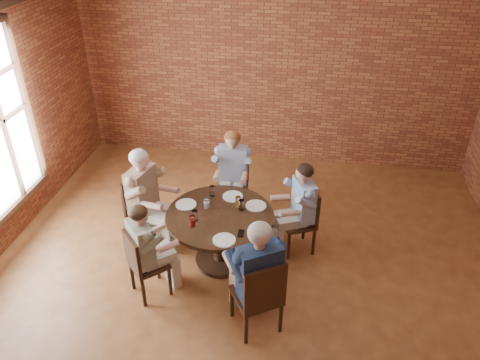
% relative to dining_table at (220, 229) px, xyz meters
% --- Properties ---
extents(floor, '(7.00, 7.00, 0.00)m').
position_rel_dining_table_xyz_m(floor, '(0.35, -0.62, -0.53)').
color(floor, '#9D5F30').
rests_on(floor, ground).
extents(wall_back, '(7.00, 0.00, 7.00)m').
position_rel_dining_table_xyz_m(wall_back, '(0.35, 2.88, 1.17)').
color(wall_back, brown).
rests_on(wall_back, ground).
extents(dining_table, '(1.32, 1.32, 0.75)m').
position_rel_dining_table_xyz_m(dining_table, '(0.00, 0.00, 0.00)').
color(dining_table, black).
rests_on(dining_table, floor).
extents(chair_a, '(0.53, 0.53, 0.91)m').
position_rel_dining_table_xyz_m(chair_a, '(1.01, 0.45, -0.03)').
color(chair_a, black).
rests_on(chair_a, floor).
extents(diner_a, '(0.77, 0.71, 1.29)m').
position_rel_dining_table_xyz_m(diner_a, '(0.94, 0.42, 0.11)').
color(diner_a, '#4570B5').
rests_on(diner_a, floor).
extents(chair_b, '(0.44, 0.44, 0.93)m').
position_rel_dining_table_xyz_m(chair_b, '(-0.04, 1.16, -0.02)').
color(chair_b, black).
rests_on(chair_b, floor).
extents(diner_b, '(0.54, 0.66, 1.32)m').
position_rel_dining_table_xyz_m(diner_b, '(-0.04, 1.08, 0.13)').
color(diner_b, '#8792AC').
rests_on(diner_b, floor).
extents(chair_c, '(0.55, 0.55, 0.97)m').
position_rel_dining_table_xyz_m(chair_c, '(-1.11, 0.28, -0.01)').
color(chair_c, black).
rests_on(chair_c, floor).
extents(diner_c, '(0.81, 0.72, 1.40)m').
position_rel_dining_table_xyz_m(diner_c, '(-1.02, 0.26, 0.17)').
color(diner_c, brown).
rests_on(diner_c, floor).
extents(chair_d, '(0.55, 0.55, 0.90)m').
position_rel_dining_table_xyz_m(chair_d, '(-0.77, -0.71, -0.04)').
color(chair_d, black).
rests_on(chair_d, floor).
extents(diner_d, '(0.77, 0.76, 1.26)m').
position_rel_dining_table_xyz_m(diner_d, '(-0.71, -0.66, 0.10)').
color(diner_d, tan).
rests_on(diner_d, floor).
extents(chair_e, '(0.64, 0.64, 0.98)m').
position_rel_dining_table_xyz_m(chair_e, '(0.63, -1.02, -0.00)').
color(chair_e, black).
rests_on(chair_e, floor).
extents(diner_e, '(0.86, 0.90, 1.41)m').
position_rel_dining_table_xyz_m(diner_e, '(0.58, -0.94, 0.18)').
color(diner_e, '#182745').
rests_on(diner_e, floor).
extents(plate_a, '(0.26, 0.26, 0.01)m').
position_rel_dining_table_xyz_m(plate_a, '(0.41, 0.24, 0.23)').
color(plate_a, white).
rests_on(plate_a, dining_table).
extents(plate_b, '(0.26, 0.26, 0.01)m').
position_rel_dining_table_xyz_m(plate_b, '(0.09, 0.40, 0.23)').
color(plate_b, white).
rests_on(plate_b, dining_table).
extents(plate_c, '(0.26, 0.26, 0.01)m').
position_rel_dining_table_xyz_m(plate_c, '(-0.46, 0.13, 0.23)').
color(plate_c, white).
rests_on(plate_c, dining_table).
extents(plate_d, '(0.26, 0.26, 0.01)m').
position_rel_dining_table_xyz_m(plate_d, '(0.15, -0.48, 0.23)').
color(plate_d, white).
rests_on(plate_d, dining_table).
extents(glass_a, '(0.07, 0.07, 0.14)m').
position_rel_dining_table_xyz_m(glass_a, '(0.24, 0.14, 0.29)').
color(glass_a, white).
rests_on(glass_a, dining_table).
extents(glass_b, '(0.07, 0.07, 0.14)m').
position_rel_dining_table_xyz_m(glass_b, '(0.19, 0.20, 0.29)').
color(glass_b, white).
rests_on(glass_b, dining_table).
extents(glass_c, '(0.07, 0.07, 0.14)m').
position_rel_dining_table_xyz_m(glass_c, '(-0.18, 0.39, 0.29)').
color(glass_c, white).
rests_on(glass_c, dining_table).
extents(glass_d, '(0.07, 0.07, 0.14)m').
position_rel_dining_table_xyz_m(glass_d, '(-0.19, 0.11, 0.29)').
color(glass_d, white).
rests_on(glass_d, dining_table).
extents(glass_e, '(0.07, 0.07, 0.14)m').
position_rel_dining_table_xyz_m(glass_e, '(-0.27, -0.17, 0.29)').
color(glass_e, white).
rests_on(glass_e, dining_table).
extents(glass_f, '(0.07, 0.07, 0.14)m').
position_rel_dining_table_xyz_m(glass_f, '(-0.27, -0.28, 0.29)').
color(glass_f, white).
rests_on(glass_f, dining_table).
extents(smartphone, '(0.07, 0.14, 0.01)m').
position_rel_dining_table_xyz_m(smartphone, '(0.31, -0.33, 0.23)').
color(smartphone, black).
rests_on(smartphone, dining_table).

